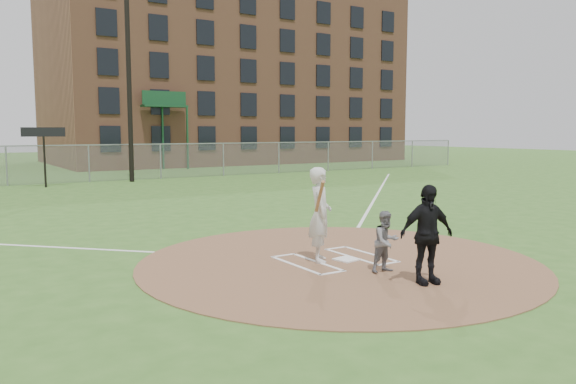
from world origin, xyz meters
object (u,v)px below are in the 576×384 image
home_plate (346,259)px  batter_at_plate (320,214)px  umpire (427,234)px  catcher (386,242)px

home_plate → batter_at_plate: bearing=157.5°
umpire → batter_at_plate: 2.50m
catcher → batter_at_plate: size_ratio=0.60×
home_plate → umpire: 2.37m
umpire → home_plate: bearing=104.7°
umpire → batter_at_plate: batter_at_plate is taller
home_plate → catcher: 1.34m
catcher → umpire: 1.04m
catcher → batter_at_plate: batter_at_plate is taller
home_plate → catcher: bearing=-89.4°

